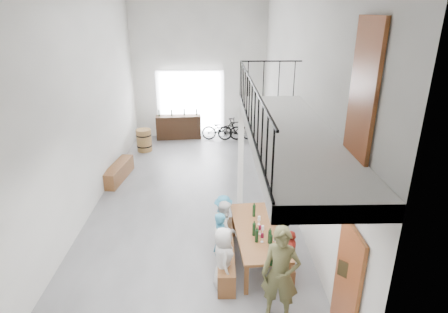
{
  "coord_description": "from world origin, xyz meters",
  "views": [
    {
      "loc": [
        0.63,
        -9.62,
        5.14
      ],
      "look_at": [
        0.86,
        -0.5,
        1.55
      ],
      "focal_mm": 30.0,
      "sensor_mm": 36.0,
      "label": 1
    }
  ],
  "objects_px": {
    "tasting_table": "(258,233)",
    "side_bench": "(119,172)",
    "host_standing": "(280,275)",
    "serving_counter": "(179,127)",
    "bench_inner": "(226,254)",
    "oak_barrel": "(144,140)",
    "bicycle_near": "(223,129)"
  },
  "relations": [
    {
      "from": "bench_inner",
      "to": "oak_barrel",
      "type": "xyz_separation_m",
      "value": [
        -2.95,
        7.04,
        0.18
      ]
    },
    {
      "from": "bench_inner",
      "to": "side_bench",
      "type": "height_order",
      "value": "side_bench"
    },
    {
      "from": "side_bench",
      "to": "host_standing",
      "type": "height_order",
      "value": "host_standing"
    },
    {
      "from": "bench_inner",
      "to": "host_standing",
      "type": "xyz_separation_m",
      "value": [
        0.9,
        -1.52,
        0.66
      ]
    },
    {
      "from": "host_standing",
      "to": "bicycle_near",
      "type": "relative_size",
      "value": 1.04
    },
    {
      "from": "serving_counter",
      "to": "side_bench",
      "type": "bearing_deg",
      "value": -116.39
    },
    {
      "from": "oak_barrel",
      "to": "bicycle_near",
      "type": "height_order",
      "value": "bicycle_near"
    },
    {
      "from": "side_bench",
      "to": "tasting_table",
      "type": "bearing_deg",
      "value": -47.11
    },
    {
      "from": "serving_counter",
      "to": "bicycle_near",
      "type": "distance_m",
      "value": 1.88
    },
    {
      "from": "tasting_table",
      "to": "side_bench",
      "type": "bearing_deg",
      "value": 128.79
    },
    {
      "from": "oak_barrel",
      "to": "bicycle_near",
      "type": "xyz_separation_m",
      "value": [
        3.07,
        1.26,
        0.03
      ]
    },
    {
      "from": "bicycle_near",
      "to": "bench_inner",
      "type": "bearing_deg",
      "value": -177.96
    },
    {
      "from": "host_standing",
      "to": "bicycle_near",
      "type": "bearing_deg",
      "value": 112.99
    },
    {
      "from": "bench_inner",
      "to": "bicycle_near",
      "type": "xyz_separation_m",
      "value": [
        0.11,
        8.3,
        0.21
      ]
    },
    {
      "from": "side_bench",
      "to": "oak_barrel",
      "type": "height_order",
      "value": "oak_barrel"
    },
    {
      "from": "host_standing",
      "to": "bicycle_near",
      "type": "xyz_separation_m",
      "value": [
        -0.78,
        9.82,
        -0.45
      ]
    },
    {
      "from": "oak_barrel",
      "to": "tasting_table",
      "type": "bearing_deg",
      "value": -62.3
    },
    {
      "from": "bench_inner",
      "to": "host_standing",
      "type": "relative_size",
      "value": 1.19
    },
    {
      "from": "tasting_table",
      "to": "bicycle_near",
      "type": "distance_m",
      "value": 8.23
    },
    {
      "from": "bench_inner",
      "to": "oak_barrel",
      "type": "height_order",
      "value": "oak_barrel"
    },
    {
      "from": "side_bench",
      "to": "serving_counter",
      "type": "height_order",
      "value": "serving_counter"
    },
    {
      "from": "bench_inner",
      "to": "host_standing",
      "type": "bearing_deg",
      "value": -58.93
    },
    {
      "from": "oak_barrel",
      "to": "host_standing",
      "type": "xyz_separation_m",
      "value": [
        3.85,
        -8.56,
        0.48
      ]
    },
    {
      "from": "bench_inner",
      "to": "host_standing",
      "type": "distance_m",
      "value": 1.88
    },
    {
      "from": "tasting_table",
      "to": "side_bench",
      "type": "xyz_separation_m",
      "value": [
        -4.03,
        4.34,
        -0.45
      ]
    },
    {
      "from": "bench_inner",
      "to": "serving_counter",
      "type": "xyz_separation_m",
      "value": [
        -1.75,
        8.56,
        0.24
      ]
    },
    {
      "from": "bench_inner",
      "to": "oak_barrel",
      "type": "bearing_deg",
      "value": 113.31
    },
    {
      "from": "host_standing",
      "to": "serving_counter",
      "type": "bearing_deg",
      "value": 123.16
    },
    {
      "from": "oak_barrel",
      "to": "serving_counter",
      "type": "bearing_deg",
      "value": 51.61
    },
    {
      "from": "bicycle_near",
      "to": "tasting_table",
      "type": "bearing_deg",
      "value": -173.11
    },
    {
      "from": "tasting_table",
      "to": "host_standing",
      "type": "bearing_deg",
      "value": -87.07
    },
    {
      "from": "tasting_table",
      "to": "bicycle_near",
      "type": "bearing_deg",
      "value": 89.96
    }
  ]
}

